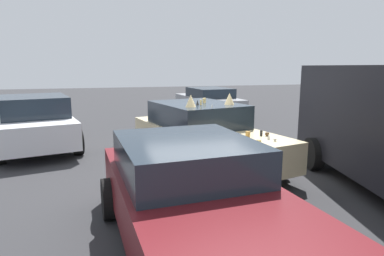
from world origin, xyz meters
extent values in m
plane|color=#2D2D30|center=(0.00, 0.00, 0.00)|extent=(60.00, 60.00, 0.00)
cube|color=beige|center=(0.00, 0.00, 0.59)|extent=(4.75, 2.75, 0.63)
cube|color=#1E2833|center=(0.33, 0.07, 1.16)|extent=(2.49, 2.10, 0.53)
cylinder|color=black|center=(-1.15, -1.21, 0.32)|extent=(0.68, 0.36, 0.65)
cylinder|color=black|center=(-1.55, 0.60, 0.32)|extent=(0.68, 0.36, 0.65)
cylinder|color=black|center=(1.55, -0.60, 0.32)|extent=(0.68, 0.36, 0.65)
cylinder|color=black|center=(1.15, 1.21, 0.32)|extent=(0.68, 0.36, 0.65)
ellipsoid|color=black|center=(-1.79, 0.53, 0.76)|extent=(0.19, 0.06, 0.14)
ellipsoid|color=black|center=(1.64, -0.57, 0.43)|extent=(0.11, 0.04, 0.16)
ellipsoid|color=black|center=(0.41, 1.03, 0.65)|extent=(0.15, 0.05, 0.13)
ellipsoid|color=black|center=(-0.14, -0.96, 0.45)|extent=(0.19, 0.06, 0.10)
ellipsoid|color=black|center=(1.53, -0.59, 0.76)|extent=(0.17, 0.06, 0.16)
ellipsoid|color=black|center=(0.60, 1.07, 0.49)|extent=(0.14, 0.05, 0.13)
ellipsoid|color=black|center=(0.18, -0.89, 0.61)|extent=(0.10, 0.04, 0.09)
ellipsoid|color=black|center=(-1.63, 0.57, 0.72)|extent=(0.13, 0.05, 0.09)
ellipsoid|color=black|center=(-2.04, 0.48, 0.60)|extent=(0.16, 0.05, 0.08)
ellipsoid|color=black|center=(0.75, 1.10, 0.66)|extent=(0.11, 0.04, 0.09)
cylinder|color=tan|center=(-1.47, -0.22, 0.95)|extent=(0.11, 0.11, 0.10)
cone|color=#A87A38|center=(-1.54, -0.25, 0.95)|extent=(0.10, 0.10, 0.10)
cylinder|color=#A87A38|center=(-1.30, -0.47, 0.96)|extent=(0.12, 0.12, 0.13)
sphere|color=silver|center=(-1.71, -0.83, 0.93)|extent=(0.06, 0.06, 0.06)
cylinder|color=black|center=(-1.20, -0.81, 0.96)|extent=(0.07, 0.07, 0.12)
cylinder|color=tan|center=(-1.86, -0.42, 0.94)|extent=(0.12, 0.12, 0.08)
sphere|color=#51381E|center=(-1.26, -0.91, 0.94)|extent=(0.09, 0.09, 0.09)
cone|color=silver|center=(-1.55, -0.79, 0.96)|extent=(0.08, 0.08, 0.12)
cone|color=gray|center=(0.06, 0.36, 1.46)|extent=(0.12, 0.12, 0.07)
cylinder|color=tan|center=(0.36, -0.11, 1.48)|extent=(0.10, 0.10, 0.11)
cone|color=black|center=(-0.08, 0.20, 1.49)|extent=(0.10, 0.10, 0.12)
cylinder|color=tan|center=(-0.05, 0.11, 1.49)|extent=(0.06, 0.06, 0.12)
cone|color=silver|center=(-0.59, 0.03, 1.47)|extent=(0.05, 0.05, 0.09)
cone|color=#D8BC7F|center=(-0.14, -0.54, 1.56)|extent=(0.22, 0.22, 0.26)
cone|color=#D8BC7F|center=(-0.36, 0.43, 1.56)|extent=(0.22, 0.22, 0.26)
cylinder|color=black|center=(-0.97, -2.25, 0.36)|extent=(0.75, 0.39, 0.72)
cube|color=gray|center=(7.76, -2.69, 0.57)|extent=(4.70, 2.15, 0.60)
cube|color=#1E2833|center=(7.54, -2.70, 1.08)|extent=(2.33, 1.81, 0.42)
cylinder|color=black|center=(9.09, -1.66, 0.31)|extent=(0.64, 0.27, 0.62)
cylinder|color=black|center=(9.25, -3.47, 0.31)|extent=(0.64, 0.27, 0.62)
cylinder|color=black|center=(6.27, -1.90, 0.31)|extent=(0.64, 0.27, 0.62)
cylinder|color=black|center=(6.43, -3.71, 0.31)|extent=(0.64, 0.27, 0.62)
cube|color=#5B1419|center=(-3.46, 1.24, 0.59)|extent=(4.28, 2.04, 0.64)
cube|color=#1E2833|center=(-3.10, 1.26, 1.14)|extent=(1.95, 1.75, 0.46)
cylinder|color=black|center=(-2.11, 0.41, 0.31)|extent=(0.64, 0.26, 0.62)
cylinder|color=black|center=(-2.22, 2.23, 0.31)|extent=(0.64, 0.26, 0.62)
cube|color=silver|center=(2.90, 4.06, 0.62)|extent=(4.57, 2.65, 0.67)
cube|color=#1E2833|center=(2.63, 4.00, 1.23)|extent=(2.27, 2.00, 0.54)
cylinder|color=black|center=(4.01, 5.23, 0.33)|extent=(0.70, 0.36, 0.67)
cylinder|color=black|center=(4.40, 3.48, 0.33)|extent=(0.70, 0.36, 0.67)
cylinder|color=black|center=(1.80, 2.90, 0.33)|extent=(0.70, 0.36, 0.67)
camera|label=1|loc=(-7.08, 2.31, 2.28)|focal=30.79mm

